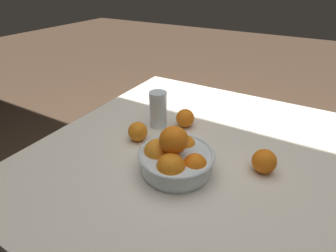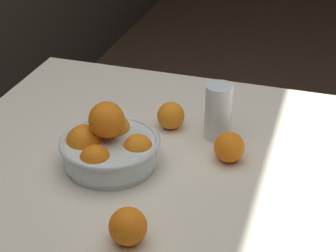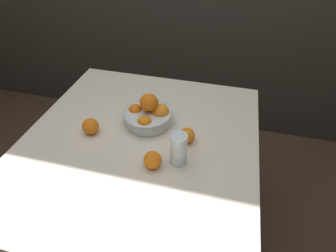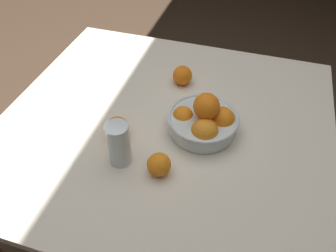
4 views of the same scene
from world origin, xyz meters
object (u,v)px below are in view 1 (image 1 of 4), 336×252
Objects in this scene: orange_loose_front at (264,161)px; fruit_bowl at (175,156)px; orange_loose_near_bowl at (138,131)px; orange_loose_aside at (185,118)px; juice_glass at (158,111)px.

fruit_bowl is at bearing 29.97° from orange_loose_front.
orange_loose_aside reaches higher than orange_loose_near_bowl.
orange_loose_near_bowl is 0.20m from orange_loose_aside.
orange_loose_near_bowl is (0.20, -0.09, -0.02)m from fruit_bowl.
orange_loose_front is (-0.23, -0.13, -0.02)m from fruit_bowl.
orange_loose_near_bowl is (0.01, 0.12, -0.03)m from juice_glass.
fruit_bowl is 0.27m from orange_loose_front.
juice_glass is 0.42m from orange_loose_front.
orange_loose_aside is at bearing -20.95° from orange_loose_front.
juice_glass reaches higher than orange_loose_aside.
orange_loose_front is (-0.43, -0.05, 0.00)m from orange_loose_near_bowl.
juice_glass is at bearing -10.39° from orange_loose_front.
juice_glass reaches higher than orange_loose_front.
fruit_bowl is at bearing 110.43° from orange_loose_aside.
orange_loose_aside is (0.33, -0.12, -0.00)m from orange_loose_front.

